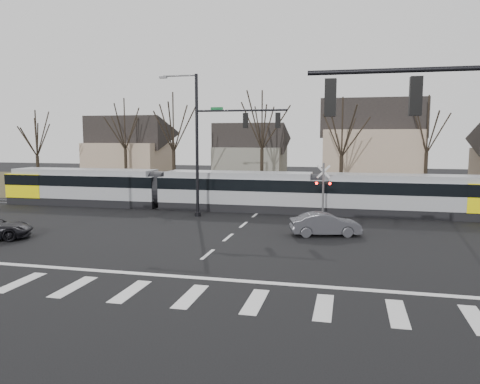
# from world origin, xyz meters

# --- Properties ---
(ground) EXTENTS (140.00, 140.00, 0.00)m
(ground) POSITION_xyz_m (0.00, 0.00, 0.00)
(ground) COLOR black
(grass_verge) EXTENTS (140.00, 28.00, 0.01)m
(grass_verge) POSITION_xyz_m (0.00, 32.00, 0.01)
(grass_verge) COLOR #38331E
(grass_verge) RESTS_ON ground
(crosswalk) EXTENTS (27.00, 2.60, 0.01)m
(crosswalk) POSITION_xyz_m (0.00, -4.00, 0.01)
(crosswalk) COLOR silver
(crosswalk) RESTS_ON ground
(stop_line) EXTENTS (28.00, 0.35, 0.01)m
(stop_line) POSITION_xyz_m (0.00, -1.80, 0.01)
(stop_line) COLOR silver
(stop_line) RESTS_ON ground
(lane_dashes) EXTENTS (0.18, 30.00, 0.01)m
(lane_dashes) POSITION_xyz_m (0.00, 16.00, 0.01)
(lane_dashes) COLOR silver
(lane_dashes) RESTS_ON ground
(rail_pair) EXTENTS (90.00, 1.52, 0.06)m
(rail_pair) POSITION_xyz_m (0.00, 15.80, 0.03)
(rail_pair) COLOR #59595E
(rail_pair) RESTS_ON ground
(tram) EXTENTS (39.94, 2.97, 3.03)m
(tram) POSITION_xyz_m (-1.97, 16.00, 1.65)
(tram) COLOR gray
(tram) RESTS_ON ground
(sedan) EXTENTS (3.45, 4.79, 1.34)m
(sedan) POSITION_xyz_m (5.43, 7.83, 0.67)
(sedan) COLOR #404046
(sedan) RESTS_ON ground
(signal_pole_near_right) EXTENTS (6.72, 0.44, 8.00)m
(signal_pole_near_right) POSITION_xyz_m (10.11, -6.00, 5.17)
(signal_pole_near_right) COLOR black
(signal_pole_near_right) RESTS_ON ground
(signal_pole_far) EXTENTS (9.28, 0.44, 10.20)m
(signal_pole_far) POSITION_xyz_m (-2.41, 12.50, 5.70)
(signal_pole_far) COLOR black
(signal_pole_far) RESTS_ON ground
(rail_crossing_signal) EXTENTS (1.08, 0.36, 4.00)m
(rail_crossing_signal) POSITION_xyz_m (5.00, 12.79, 1.89)
(rail_crossing_signal) COLOR #59595B
(rail_crossing_signal) RESTS_ON ground
(tree_row) EXTENTS (59.20, 7.20, 10.00)m
(tree_row) POSITION_xyz_m (2.00, 26.00, 5.00)
(tree_row) COLOR black
(tree_row) RESTS_ON ground
(house_a) EXTENTS (9.72, 8.64, 8.60)m
(house_a) POSITION_xyz_m (-20.00, 34.00, 4.46)
(house_a) COLOR gray
(house_a) RESTS_ON ground
(house_b) EXTENTS (8.64, 7.56, 7.65)m
(house_b) POSITION_xyz_m (-5.00, 36.00, 3.97)
(house_b) COLOR slate
(house_b) RESTS_ON ground
(house_c) EXTENTS (10.80, 8.64, 10.10)m
(house_c) POSITION_xyz_m (9.00, 33.00, 5.23)
(house_c) COLOR gray
(house_c) RESTS_ON ground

